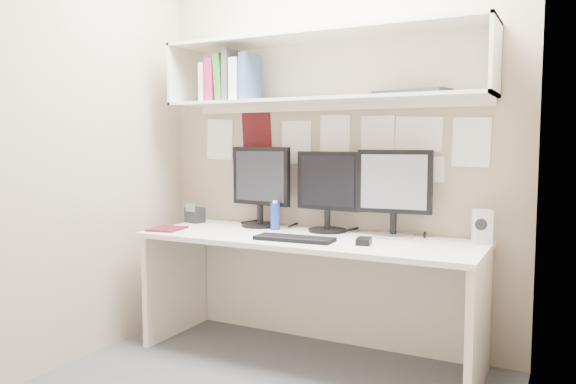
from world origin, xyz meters
The scene contains 18 objects.
wall_back centered at (0.00, 1.00, 1.30)m, with size 2.40×0.02×2.60m, color gray.
wall_front centered at (0.00, -1.00, 1.30)m, with size 2.40×0.02×2.60m, color gray.
wall_left centered at (-1.20, 0.00, 1.30)m, with size 0.02×2.00×2.60m, color gray.
wall_right centered at (1.20, 0.00, 1.30)m, with size 0.02×2.00×2.60m, color gray.
desk centered at (0.00, 0.65, 0.37)m, with size 2.00×0.70×0.73m.
overhead_hutch centered at (0.00, 0.86, 1.72)m, with size 2.00×0.38×0.40m.
pinned_papers centered at (0.00, 0.99, 1.25)m, with size 1.92×0.01×0.48m, color white, non-canonical shape.
monitor_left centered at (-0.45, 0.87, 1.01)m, with size 0.45×0.25×0.52m.
monitor_center centered at (0.03, 0.87, 1.00)m, with size 0.43×0.23×0.49m.
monitor_right centered at (0.45, 0.87, 1.00)m, with size 0.44×0.24×0.51m.
keyboard centered at (-0.01, 0.48, 0.74)m, with size 0.45×0.16×0.02m, color black.
mouse centered at (0.38, 0.55, 0.75)m, with size 0.07×0.12×0.04m, color black.
speaker centered at (0.94, 0.87, 0.82)m, with size 0.12×0.12×0.18m.
blue_bottle centered at (-0.30, 0.79, 0.82)m, with size 0.06×0.06×0.18m.
maroon_notebook centered at (-0.90, 0.47, 0.74)m, with size 0.18×0.22×0.01m, color #520E1A.
desk_phone centered at (-0.94, 0.81, 0.78)m, with size 0.13×0.12×0.14m.
book_stack centered at (-0.61, 0.77, 1.68)m, with size 0.35×0.20×0.33m.
hutch_tray centered at (0.54, 0.83, 1.56)m, with size 0.42×0.16×0.03m, color black.
Camera 1 is at (1.38, -2.30, 1.28)m, focal length 35.00 mm.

